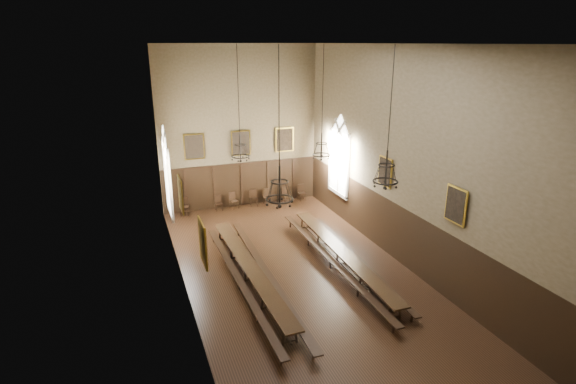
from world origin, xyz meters
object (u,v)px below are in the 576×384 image
chair_2 (219,206)px  chandelier_back_left (240,148)px  chair_0 (185,210)px  chandelier_front_right (386,173)px  bench_right_outer (357,260)px  chair_6 (286,198)px  bench_right_inner (330,262)px  bench_left_inner (267,276)px  chandelier_front_left (280,190)px  chandelier_back_right (321,147)px  chair_7 (302,196)px  chair_3 (234,204)px  table_left (250,274)px  chair_4 (254,201)px  chair_5 (267,200)px  table_right (341,258)px  bench_left_outer (239,282)px

chair_2 → chandelier_back_left: bearing=-92.7°
chair_0 → chandelier_front_right: chandelier_front_right is taller
bench_right_outer → chair_6: bearing=90.3°
bench_right_inner → chandelier_back_left: bearing=141.3°
bench_right_inner → chandelier_back_left: size_ratio=2.24×
bench_left_inner → chandelier_front_left: 4.98m
chandelier_back_right → bench_right_outer: bearing=-82.4°
chandelier_front_right → chair_7: bearing=82.6°
bench_left_inner → chair_3: chair_3 is taller
table_left → chandelier_back_left: size_ratio=2.02×
chair_0 → chair_6: bearing=13.6°
bench_right_inner → chair_6: size_ratio=10.98×
bench_right_inner → chair_4: size_ratio=10.90×
chair_7 → chandelier_back_left: chandelier_back_left is taller
chair_2 → chandelier_front_left: bearing=-92.3°
chandelier_back_right → bench_left_inner: bearing=-140.7°
chair_6 → chair_7: bearing=-11.0°
chair_0 → chair_5: size_ratio=1.10×
table_right → chandelier_back_right: chandelier_back_right is taller
bench_left_outer → chair_4: size_ratio=10.63×
chandelier_back_left → chandelier_front_left: (-0.07, -5.07, -0.24)m
chair_2 → chair_7: bearing=-1.4°
chair_5 → chair_6: bearing=-6.9°
bench_left_outer → chandelier_back_left: 5.45m
chandelier_back_right → bench_left_outer: bearing=-147.2°
chair_3 → chair_4: bearing=-16.6°
chair_0 → chandelier_back_right: 8.99m
chair_7 → chandelier_back_right: size_ratio=0.20×
chandelier_back_left → chandelier_front_left: size_ratio=0.95×
table_left → chair_7: chair_7 is taller
bench_left_outer → bench_right_inner: size_ratio=0.98×
chair_5 → bench_left_inner: bearing=-109.7°
bench_left_outer → chair_2: 8.78m
bench_right_inner → chair_3: 8.68m
chair_6 → chair_5: bearing=162.6°
table_right → bench_left_outer: table_right is taller
bench_right_outer → chair_2: size_ratio=10.59×
chair_4 → chandelier_front_right: size_ratio=0.20×
bench_right_outer → chair_5: (-1.18, 8.69, 0.01)m
bench_right_outer → bench_left_outer: bearing=-179.2°
chandelier_back_right → table_right: bearing=-94.4°
chair_5 → chandelier_front_left: chandelier_front_left is taller
chandelier_back_right → chandelier_front_left: same height
table_right → chandelier_front_left: bearing=-144.3°
chair_3 → chair_4: size_ratio=1.00×
chandelier_back_right → chair_4: bearing=105.6°
bench_left_inner → bench_right_inner: bench_left_inner is taller
chair_3 → chandelier_back_right: 7.63m
chair_5 → bench_right_outer: bearing=-83.8°
chair_3 → chandelier_front_left: 11.92m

